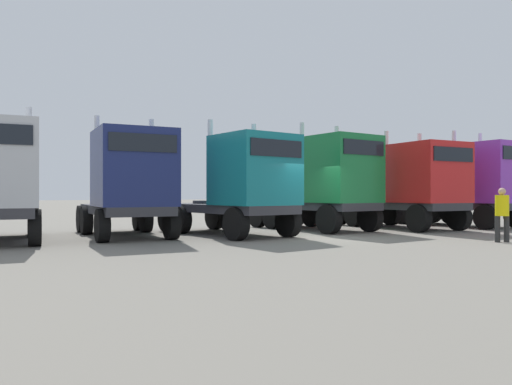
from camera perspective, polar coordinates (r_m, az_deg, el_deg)
name	(u,v)px	position (r m, az deg, el deg)	size (l,w,h in m)	color
ground	(316,238)	(17.36, 6.80, -5.10)	(200.00, 200.00, 0.00)	slate
semi_truck_navy	(130,182)	(17.56, -13.95, 1.17)	(2.74, 5.81, 4.19)	#333338
semi_truck_teal	(243,184)	(17.75, -1.42, 0.92)	(3.76, 6.35, 4.09)	#333338
semi_truck_green	(331,182)	(20.44, 8.42, 1.12)	(3.53, 6.18, 4.34)	#333338
semi_truck_red	(416,185)	(22.17, 17.56, 0.83)	(2.87, 6.43, 4.13)	#333338
semi_truck_purple	(480,184)	(24.63, 23.91, 0.86)	(3.27, 5.99, 4.30)	#333338
visitor_in_hivis	(502,211)	(17.41, 25.93, -1.87)	(0.53, 0.53, 1.68)	#292929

